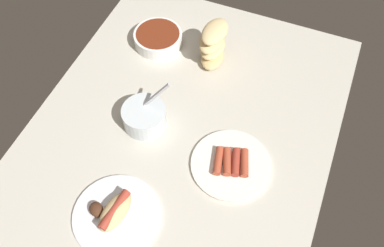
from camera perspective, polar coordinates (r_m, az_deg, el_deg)
name	(u,v)px	position (r cm, az deg, el deg)	size (l,w,h in cm)	color
ground_plane	(179,137)	(129.69, -1.70, -1.83)	(120.00, 90.00, 3.00)	beige
plate_sausages	(231,164)	(122.70, 5.28, -5.45)	(23.33, 23.33, 3.28)	white
bread_stack	(213,44)	(142.25, 2.84, 10.70)	(14.25, 9.68, 14.40)	#DBB77A
bowl_coleslaw	(145,115)	(128.65, -6.42, 1.09)	(13.44, 13.57, 15.66)	silver
plate_hotdog_assembled	(115,213)	(116.71, -10.33, -11.85)	(23.76, 23.76, 5.61)	white
bowl_chili	(158,38)	(151.05, -4.60, 11.45)	(16.87, 16.87, 4.70)	white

